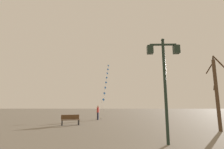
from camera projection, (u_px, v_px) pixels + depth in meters
ground_plane at (119, 120)px, 21.36m from camera, size 160.00×160.00×0.00m
twin_lantern_lamp_post at (164, 69)px, 8.20m from camera, size 1.54×0.28×4.92m
kite_train at (106, 84)px, 28.81m from camera, size 0.69×10.95×9.73m
kite_flyer at (98, 112)px, 21.21m from camera, size 0.26×0.61×1.71m
bare_tree at (217, 91)px, 12.08m from camera, size 1.33×1.07×5.27m
park_bench at (70, 120)px, 15.41m from camera, size 1.65×1.02×0.89m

